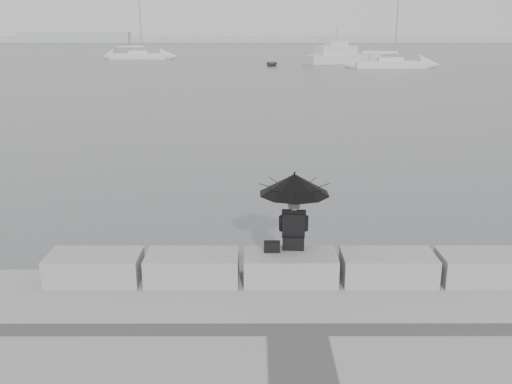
{
  "coord_description": "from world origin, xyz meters",
  "views": [
    {
      "loc": [
        -0.61,
        -9.58,
        4.81
      ],
      "look_at": [
        -0.59,
        3.0,
        1.1
      ],
      "focal_mm": 40.0,
      "sensor_mm": 36.0,
      "label": 1
    }
  ],
  "objects_px": {
    "sailboat_right": "(390,63)",
    "dinghy": "(272,64)",
    "seated_person": "(294,192)",
    "sailboat_left": "(139,55)",
    "motor_cruiser": "(343,56)"
  },
  "relations": [
    {
      "from": "sailboat_left",
      "to": "sailboat_right",
      "type": "bearing_deg",
      "value": -31.57
    },
    {
      "from": "sailboat_right",
      "to": "seated_person",
      "type": "bearing_deg",
      "value": -104.32
    },
    {
      "from": "sailboat_right",
      "to": "dinghy",
      "type": "height_order",
      "value": "sailboat_right"
    },
    {
      "from": "motor_cruiser",
      "to": "sailboat_right",
      "type": "bearing_deg",
      "value": -86.22
    },
    {
      "from": "seated_person",
      "to": "motor_cruiser",
      "type": "xyz_separation_m",
      "value": [
        10.58,
        65.67,
        -1.13
      ]
    },
    {
      "from": "sailboat_right",
      "to": "sailboat_left",
      "type": "bearing_deg",
      "value": 151.74
    },
    {
      "from": "motor_cruiser",
      "to": "dinghy",
      "type": "distance_m",
      "value": 10.35
    },
    {
      "from": "seated_person",
      "to": "sailboat_right",
      "type": "distance_m",
      "value": 59.49
    },
    {
      "from": "seated_person",
      "to": "sailboat_right",
      "type": "bearing_deg",
      "value": 80.77
    },
    {
      "from": "sailboat_right",
      "to": "dinghy",
      "type": "bearing_deg",
      "value": 165.58
    },
    {
      "from": "sailboat_left",
      "to": "dinghy",
      "type": "relative_size",
      "value": 4.16
    },
    {
      "from": "seated_person",
      "to": "dinghy",
      "type": "distance_m",
      "value": 61.14
    },
    {
      "from": "seated_person",
      "to": "sailboat_right",
      "type": "height_order",
      "value": "sailboat_right"
    },
    {
      "from": "motor_cruiser",
      "to": "seated_person",
      "type": "bearing_deg",
      "value": -123.22
    },
    {
      "from": "sailboat_left",
      "to": "dinghy",
      "type": "bearing_deg",
      "value": -39.77
    }
  ]
}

